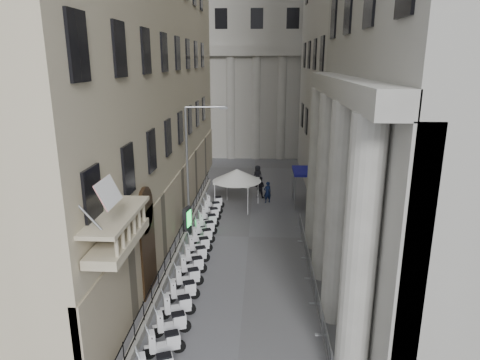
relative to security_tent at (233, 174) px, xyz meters
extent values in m
cube|color=#B2B0A8|center=(1.49, 22.34, 12.33)|extent=(22.00, 10.00, 30.00)
cylinder|color=white|center=(-1.38, -1.38, -1.59)|extent=(0.06, 0.06, 2.16)
cylinder|color=white|center=(1.38, -1.38, -1.59)|extent=(0.06, 0.06, 2.16)
cylinder|color=white|center=(-1.38, 1.38, -1.59)|extent=(0.06, 0.06, 2.16)
cylinder|color=white|center=(1.38, 1.38, -1.59)|extent=(0.06, 0.06, 2.16)
cube|color=silver|center=(0.00, 0.00, -0.46)|extent=(2.95, 2.95, 0.12)
cone|color=silver|center=(0.00, 0.00, 0.03)|extent=(3.93, 3.93, 0.98)
cylinder|color=gray|center=(-2.71, -5.63, 1.64)|extent=(0.16, 0.16, 8.62)
cylinder|color=gray|center=(-1.42, -5.48, 5.94)|extent=(2.58, 0.43, 0.12)
cube|color=gray|center=(-0.25, -5.34, 5.89)|extent=(0.56, 0.30, 0.16)
cube|color=black|center=(-2.71, -6.35, -1.68)|extent=(0.47, 0.97, 1.98)
cube|color=#19E54C|center=(-2.56, -6.39, -1.46)|extent=(0.18, 0.70, 1.10)
imported|color=#0D1635|center=(2.81, 0.85, -1.76)|extent=(0.78, 0.67, 1.81)
imported|color=black|center=(2.15, 2.21, -1.73)|extent=(1.08, 0.94, 1.89)
imported|color=black|center=(1.91, 5.96, -1.70)|extent=(1.13, 1.04, 1.94)
camera|label=1|loc=(2.36, -33.33, 8.93)|focal=32.00mm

